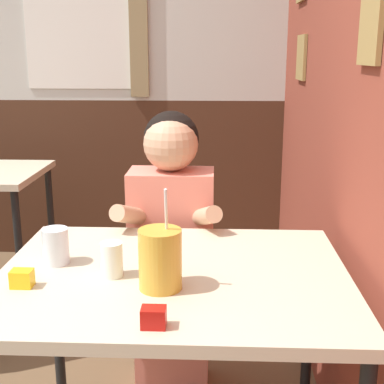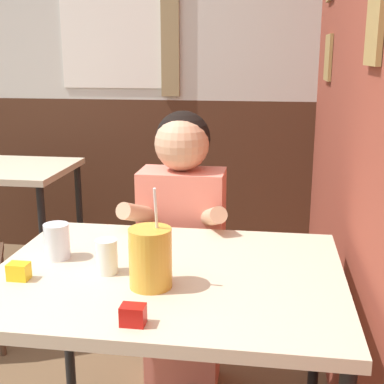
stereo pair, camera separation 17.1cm
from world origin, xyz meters
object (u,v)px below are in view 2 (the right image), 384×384
at_px(main_table, 168,292).
at_px(cocktail_pitcher, 150,258).
at_px(background_table, 9,184).
at_px(person_seated, 182,245).

relative_size(main_table, cocktail_pitcher, 3.62).
bearing_deg(background_table, cocktail_pitcher, -51.46).
xyz_separation_m(main_table, cocktail_pitcher, (-0.03, -0.11, 0.15)).
distance_m(background_table, cocktail_pitcher, 1.91).
relative_size(main_table, person_seated, 0.88).
xyz_separation_m(background_table, person_seated, (1.16, -0.80, -0.03)).
height_order(person_seated, cocktail_pitcher, person_seated).
bearing_deg(main_table, background_table, 131.36).
bearing_deg(person_seated, background_table, 145.54).
bearing_deg(cocktail_pitcher, main_table, 77.27).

